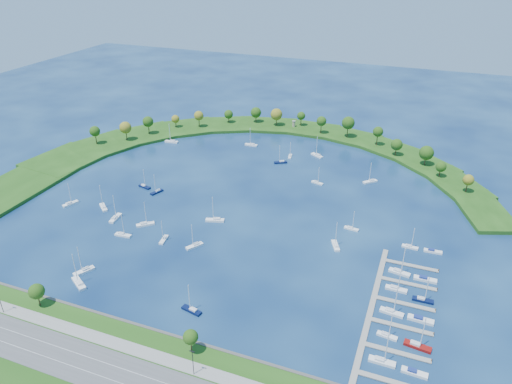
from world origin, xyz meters
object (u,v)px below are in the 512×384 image
(docked_boat_0, at_px, (382,361))
(docked_boat_2, at_px, (387,335))
(moored_boat_3, at_px, (351,228))
(moored_boat_19, at_px, (145,186))
(moored_boat_21, at_px, (370,181))
(docked_boat_4, at_px, (392,312))
(moored_boat_10, at_px, (79,283))
(moored_boat_12, at_px, (70,203))
(docked_boat_6, at_px, (396,288))
(moored_boat_2, at_px, (192,310))
(docked_boat_8, at_px, (399,272))
(moored_boat_11, at_px, (195,245))
(moored_boat_13, at_px, (290,156))
(harbor_tower, at_px, (294,124))
(dock_system, at_px, (391,312))
(docked_boat_9, at_px, (425,279))
(moored_boat_9, at_px, (145,224))
(moored_boat_14, at_px, (336,245))
(moored_boat_8, at_px, (251,144))
(docked_boat_5, at_px, (420,319))
(moored_boat_18, at_px, (157,191))
(moored_boat_20, at_px, (103,207))
(moored_boat_17, at_px, (215,220))
(moored_boat_4, at_px, (317,155))
(moored_boat_6, at_px, (317,182))
(docked_boat_11, at_px, (433,251))
(moored_boat_0, at_px, (84,270))
(moored_boat_16, at_px, (281,162))
(docked_boat_1, at_px, (414,372))
(moored_boat_5, at_px, (115,218))
(docked_boat_3, at_px, (417,345))
(docked_boat_10, at_px, (410,246))
(moored_boat_15, at_px, (164,239))

(docked_boat_0, height_order, docked_boat_2, docked_boat_0)
(moored_boat_3, distance_m, moored_boat_19, 118.86)
(moored_boat_21, relative_size, docked_boat_4, 0.98)
(moored_boat_10, height_order, moored_boat_12, moored_boat_10)
(moored_boat_10, bearing_deg, docked_boat_6, -129.29)
(moored_boat_2, relative_size, docked_boat_2, 1.15)
(moored_boat_21, distance_m, docked_boat_8, 86.28)
(moored_boat_11, relative_size, moored_boat_13, 1.21)
(harbor_tower, height_order, dock_system, harbor_tower)
(moored_boat_10, height_order, docked_boat_9, moored_boat_10)
(harbor_tower, distance_m, moored_boat_9, 159.77)
(moored_boat_14, bearing_deg, moored_boat_12, 70.70)
(moored_boat_8, distance_m, moored_boat_21, 89.80)
(moored_boat_13, xyz_separation_m, docked_boat_0, (80.15, -152.72, 0.08))
(dock_system, distance_m, docked_boat_5, 10.69)
(moored_boat_18, bearing_deg, docked_boat_4, 89.52)
(moored_boat_2, distance_m, moored_boat_11, 43.41)
(moored_boat_12, bearing_deg, moored_boat_20, -58.37)
(harbor_tower, relative_size, docked_boat_0, 0.34)
(moored_boat_2, xyz_separation_m, moored_boat_17, (-20.15, 62.93, 0.05))
(moored_boat_4, xyz_separation_m, moored_boat_9, (-57.57, -113.83, -0.01))
(moored_boat_6, distance_m, docked_boat_5, 115.93)
(moored_boat_12, xyz_separation_m, moored_boat_18, (35.80, 28.41, -0.03))
(harbor_tower, distance_m, moored_boat_19, 132.49)
(moored_boat_14, xyz_separation_m, docked_boat_11, (41.96, 11.53, -0.33))
(moored_boat_2, bearing_deg, moored_boat_11, -51.81)
(moored_boat_0, xyz_separation_m, moored_boat_9, (3.35, 41.71, -0.00))
(moored_boat_0, distance_m, moored_boat_9, 41.84)
(moored_boat_16, bearing_deg, moored_boat_2, 65.81)
(moored_boat_9, bearing_deg, docked_boat_0, -62.61)
(docked_boat_4, bearing_deg, moored_boat_2, -152.91)
(docked_boat_0, xyz_separation_m, docked_boat_1, (10.47, -0.84, -0.31))
(moored_boat_5, relative_size, moored_boat_17, 0.97)
(harbor_tower, xyz_separation_m, moored_boat_2, (22.52, -204.03, -3.40))
(moored_boat_12, xyz_separation_m, docked_boat_1, (180.87, -50.68, -0.28))
(moored_boat_14, bearing_deg, moored_boat_19, 56.24)
(moored_boat_13, xyz_separation_m, moored_boat_21, (54.71, -18.47, 0.07))
(moored_boat_2, relative_size, docked_boat_5, 1.29)
(moored_boat_18, xyz_separation_m, docked_boat_3, (145.09, -66.85, 0.07))
(moored_boat_6, height_order, docked_boat_4, docked_boat_4)
(moored_boat_13, distance_m, moored_boat_21, 57.74)
(moored_boat_21, bearing_deg, docked_boat_2, 59.04)
(harbor_tower, height_order, moored_boat_19, moored_boat_19)
(docked_boat_5, bearing_deg, docked_boat_9, 91.96)
(harbor_tower, relative_size, moored_boat_5, 0.34)
(harbor_tower, bearing_deg, moored_boat_12, -116.62)
(moored_boat_0, distance_m, docked_boat_10, 144.72)
(docked_boat_8, bearing_deg, docked_boat_1, -69.25)
(moored_boat_3, height_order, moored_boat_15, moored_boat_15)
(moored_boat_21, bearing_deg, moored_boat_19, -18.81)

